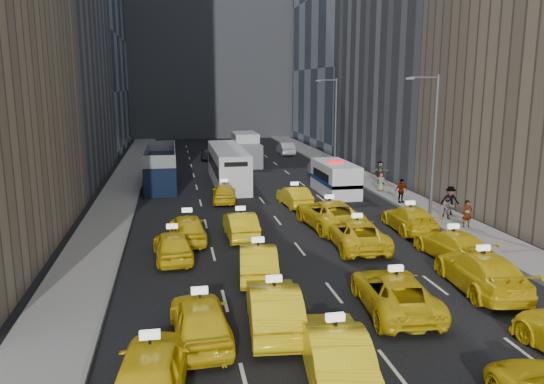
% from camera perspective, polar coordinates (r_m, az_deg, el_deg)
% --- Properties ---
extents(ground, '(160.00, 160.00, 0.00)m').
position_cam_1_polar(ground, '(20.60, 8.34, -12.72)').
color(ground, black).
rests_on(ground, ground).
extents(sidewalk_west, '(3.00, 90.00, 0.15)m').
position_cam_1_polar(sidewalk_west, '(43.73, -15.93, 0.07)').
color(sidewalk_west, gray).
rests_on(sidewalk_west, ground).
extents(sidewalk_east, '(3.00, 90.00, 0.15)m').
position_cam_1_polar(sidewalk_east, '(46.65, 10.68, 1.02)').
color(sidewalk_east, gray).
rests_on(sidewalk_east, ground).
extents(curb_west, '(0.15, 90.00, 0.18)m').
position_cam_1_polar(curb_west, '(43.61, -14.04, 0.16)').
color(curb_west, slate).
rests_on(curb_west, ground).
extents(curb_east, '(0.15, 90.00, 0.18)m').
position_cam_1_polar(curb_east, '(46.14, 9.00, 0.98)').
color(curb_east, slate).
rests_on(curb_east, ground).
extents(building_backdrop, '(30.00, 12.00, 40.00)m').
position_cam_1_polar(building_backdrop, '(90.68, -6.90, 18.78)').
color(building_backdrop, slate).
rests_on(building_backdrop, ground).
extents(streetlight_near, '(2.15, 0.22, 9.00)m').
position_cam_1_polar(streetlight_near, '(33.68, 16.86, 5.07)').
color(streetlight_near, '#595B60').
rests_on(streetlight_near, ground).
extents(streetlight_far, '(2.15, 0.22, 9.00)m').
position_cam_1_polar(streetlight_far, '(52.19, 6.73, 7.60)').
color(streetlight_far, '#595B60').
rests_on(streetlight_far, ground).
extents(taxi_0, '(2.43, 4.95, 1.63)m').
position_cam_1_polar(taxi_0, '(15.50, -12.83, -18.17)').
color(taxi_0, yellow).
rests_on(taxi_0, ground).
extents(taxi_1, '(2.27, 5.04, 1.60)m').
position_cam_1_polar(taxi_1, '(16.24, 6.72, -16.51)').
color(taxi_1, yellow).
rests_on(taxi_1, ground).
extents(taxi_4, '(2.09, 4.68, 1.56)m').
position_cam_1_polar(taxi_4, '(18.21, -7.72, -13.38)').
color(taxi_4, yellow).
rests_on(taxi_4, ground).
extents(taxi_5, '(2.16, 5.09, 1.63)m').
position_cam_1_polar(taxi_5, '(18.85, 0.20, -12.25)').
color(taxi_5, yellow).
rests_on(taxi_5, ground).
extents(taxi_6, '(2.91, 5.47, 1.47)m').
position_cam_1_polar(taxi_6, '(20.81, 13.06, -10.46)').
color(taxi_6, yellow).
rests_on(taxi_6, ground).
extents(taxi_7, '(2.75, 5.73, 1.61)m').
position_cam_1_polar(taxi_7, '(23.83, 21.59, -7.95)').
color(taxi_7, yellow).
rests_on(taxi_7, ground).
extents(taxi_8, '(2.11, 4.45, 1.47)m').
position_cam_1_polar(taxi_8, '(26.32, -10.63, -5.65)').
color(taxi_8, yellow).
rests_on(taxi_8, ground).
extents(taxi_9, '(2.14, 4.74, 1.51)m').
position_cam_1_polar(taxi_9, '(23.61, -1.51, -7.42)').
color(taxi_9, yellow).
rests_on(taxi_9, ground).
extents(taxi_10, '(2.90, 5.61, 1.51)m').
position_cam_1_polar(taxi_10, '(28.10, 9.08, -4.45)').
color(taxi_10, yellow).
rests_on(taxi_10, ground).
extents(taxi_11, '(2.27, 5.04, 1.43)m').
position_cam_1_polar(taxi_11, '(27.46, 18.81, -5.39)').
color(taxi_11, yellow).
rests_on(taxi_11, ground).
extents(taxi_12, '(2.07, 4.66, 1.56)m').
position_cam_1_polar(taxi_12, '(29.09, -9.07, -3.85)').
color(taxi_12, yellow).
rests_on(taxi_12, ground).
extents(taxi_13, '(1.64, 4.49, 1.47)m').
position_cam_1_polar(taxi_13, '(29.57, -3.40, -3.56)').
color(taxi_13, yellow).
rests_on(taxi_13, ground).
extents(taxi_14, '(3.26, 6.15, 1.65)m').
position_cam_1_polar(taxi_14, '(31.86, 6.15, -2.34)').
color(taxi_14, yellow).
rests_on(taxi_14, ground).
extents(taxi_15, '(2.33, 5.16, 1.47)m').
position_cam_1_polar(taxi_15, '(31.90, 14.57, -2.80)').
color(taxi_15, yellow).
rests_on(taxi_15, ground).
extents(taxi_16, '(2.00, 4.21, 1.39)m').
position_cam_1_polar(taxi_16, '(38.52, -5.15, -0.09)').
color(taxi_16, yellow).
rests_on(taxi_16, ground).
extents(taxi_17, '(1.85, 4.34, 1.39)m').
position_cam_1_polar(taxi_17, '(37.19, 2.42, -0.47)').
color(taxi_17, yellow).
rests_on(taxi_17, ground).
extents(nypd_van, '(2.77, 6.29, 2.64)m').
position_cam_1_polar(nypd_van, '(41.58, 6.81, 1.44)').
color(nypd_van, white).
rests_on(nypd_van, ground).
extents(double_decker, '(3.27, 11.06, 3.17)m').
position_cam_1_polar(double_decker, '(45.98, -11.85, 2.71)').
color(double_decker, black).
rests_on(double_decker, ground).
extents(city_bus, '(3.87, 12.34, 3.13)m').
position_cam_1_polar(city_bus, '(45.57, -4.77, 2.81)').
color(city_bus, silver).
rests_on(city_bus, ground).
extents(box_truck, '(2.93, 7.38, 3.31)m').
position_cam_1_polar(box_truck, '(56.63, -2.80, 4.62)').
color(box_truck, silver).
rests_on(box_truck, ground).
extents(misc_car_0, '(1.99, 4.30, 1.37)m').
position_cam_1_polar(misc_car_0, '(49.77, 4.91, 2.54)').
color(misc_car_0, '#B0B3B9').
rests_on(misc_car_0, ground).
extents(misc_car_1, '(2.66, 5.65, 1.56)m').
position_cam_1_polar(misc_car_1, '(59.78, -11.57, 3.94)').
color(misc_car_1, black).
rests_on(misc_car_1, ground).
extents(misc_car_2, '(2.58, 5.26, 1.47)m').
position_cam_1_polar(misc_car_2, '(63.03, -2.84, 4.50)').
color(misc_car_2, slate).
rests_on(misc_car_2, ground).
extents(misc_car_3, '(2.20, 4.59, 1.51)m').
position_cam_1_polar(misc_car_3, '(60.59, -6.77, 4.17)').
color(misc_car_3, black).
rests_on(misc_car_3, ground).
extents(misc_car_4, '(1.66, 4.63, 1.52)m').
position_cam_1_polar(misc_car_4, '(64.55, 1.47, 4.70)').
color(misc_car_4, '#B3B6BC').
rests_on(misc_car_4, ground).
extents(pedestrian_0, '(0.62, 0.43, 1.62)m').
position_cam_1_polar(pedestrian_0, '(33.15, 20.25, -2.20)').
color(pedestrian_0, gray).
rests_on(pedestrian_0, sidewalk_east).
extents(pedestrian_1, '(0.84, 0.65, 1.53)m').
position_cam_1_polar(pedestrian_1, '(34.74, 18.40, -1.55)').
color(pedestrian_1, gray).
rests_on(pedestrian_1, sidewalk_east).
extents(pedestrian_2, '(1.29, 0.85, 1.85)m').
position_cam_1_polar(pedestrian_2, '(35.97, 18.61, -0.87)').
color(pedestrian_2, gray).
rests_on(pedestrian_2, sidewalk_east).
extents(pedestrian_3, '(1.05, 0.61, 1.70)m').
position_cam_1_polar(pedestrian_3, '(38.65, 13.71, 0.12)').
color(pedestrian_3, gray).
rests_on(pedestrian_3, sidewalk_east).
extents(pedestrian_4, '(0.83, 0.58, 1.55)m').
position_cam_1_polar(pedestrian_4, '(42.54, 11.61, 1.13)').
color(pedestrian_4, gray).
rests_on(pedestrian_4, sidewalk_east).
extents(pedestrian_5, '(1.82, 0.75, 1.90)m').
position_cam_1_polar(pedestrian_5, '(45.75, 11.56, 2.08)').
color(pedestrian_5, gray).
rests_on(pedestrian_5, sidewalk_east).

